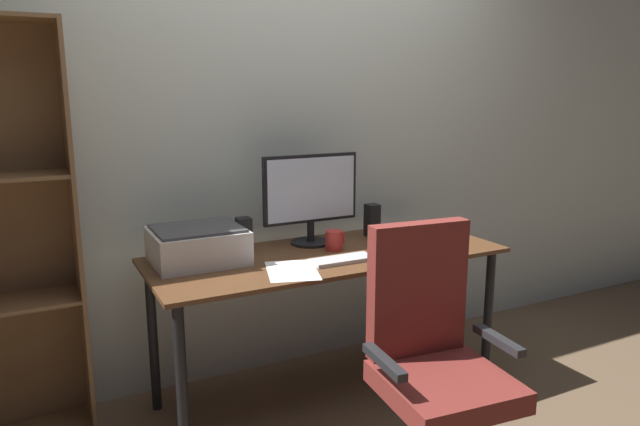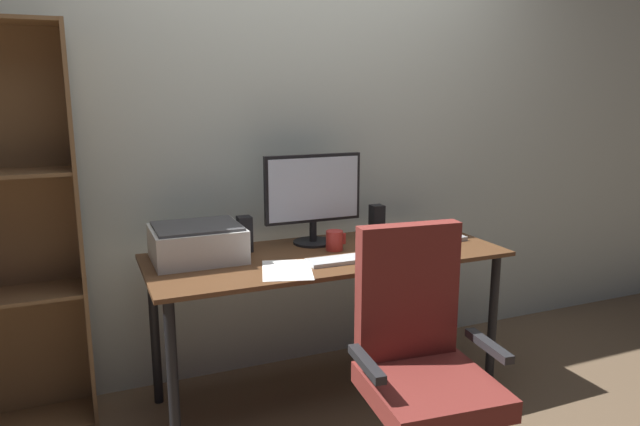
{
  "view_description": "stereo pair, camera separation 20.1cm",
  "coord_description": "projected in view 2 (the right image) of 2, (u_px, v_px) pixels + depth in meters",
  "views": [
    {
      "loc": [
        -1.24,
        -2.34,
        1.5
      ],
      "look_at": [
        -0.02,
        0.03,
        0.93
      ],
      "focal_mm": 32.63,
      "sensor_mm": 36.0,
      "label": 1
    },
    {
      "loc": [
        -1.06,
        -2.42,
        1.5
      ],
      "look_at": [
        -0.02,
        0.03,
        0.93
      ],
      "focal_mm": 32.63,
      "sensor_mm": 36.0,
      "label": 2
    }
  ],
  "objects": [
    {
      "name": "monitor",
      "position": [
        313.0,
        194.0,
        2.86
      ],
      "size": [
        0.5,
        0.2,
        0.45
      ],
      "color": "black",
      "rests_on": "desk"
    },
    {
      "name": "desk",
      "position": [
        327.0,
        270.0,
        2.76
      ],
      "size": [
        1.67,
        0.66,
        0.74
      ],
      "color": "#56351E",
      "rests_on": "ground"
    },
    {
      "name": "keyboard",
      "position": [
        339.0,
        260.0,
        2.6
      ],
      "size": [
        0.29,
        0.11,
        0.02
      ],
      "primitive_type": "cube",
      "rotation": [
        0.0,
        0.0,
        -0.01
      ],
      "color": "#B7BABC",
      "rests_on": "desk"
    },
    {
      "name": "back_wall",
      "position": [
        289.0,
        127.0,
        3.08
      ],
      "size": [
        6.4,
        0.1,
        2.6
      ],
      "primitive_type": "cube",
      "color": "beige",
      "rests_on": "ground"
    },
    {
      "name": "office_chair",
      "position": [
        421.0,
        378.0,
        2.13
      ],
      "size": [
        0.54,
        0.54,
        1.01
      ],
      "rotation": [
        0.0,
        0.0,
        -0.1
      ],
      "color": "#232326",
      "rests_on": "ground"
    },
    {
      "name": "speaker_right",
      "position": [
        377.0,
        221.0,
        3.03
      ],
      "size": [
        0.06,
        0.07,
        0.17
      ],
      "primitive_type": "cube",
      "color": "black",
      "rests_on": "desk"
    },
    {
      "name": "laptop",
      "position": [
        429.0,
        237.0,
        3.0
      ],
      "size": [
        0.32,
        0.23,
        0.02
      ],
      "primitive_type": "cube",
      "rotation": [
        0.0,
        0.0,
        0.01
      ],
      "color": "#99999E",
      "rests_on": "desk"
    },
    {
      "name": "speaker_left",
      "position": [
        245.0,
        234.0,
        2.76
      ],
      "size": [
        0.06,
        0.07,
        0.17
      ],
      "primitive_type": "cube",
      "color": "black",
      "rests_on": "desk"
    },
    {
      "name": "coffee_mug",
      "position": [
        335.0,
        240.0,
        2.78
      ],
      "size": [
        0.1,
        0.08,
        0.09
      ],
      "color": "#B72D28",
      "rests_on": "desk"
    },
    {
      "name": "paper_sheet",
      "position": [
        287.0,
        270.0,
        2.48
      ],
      "size": [
        0.29,
        0.34,
        0.0
      ],
      "primitive_type": "cube",
      "rotation": [
        0.0,
        0.0,
        -0.3
      ],
      "color": "white",
      "rests_on": "desk"
    },
    {
      "name": "ground_plane",
      "position": [
        327.0,
        396.0,
        2.9
      ],
      "size": [
        12.0,
        12.0,
        0.0
      ],
      "primitive_type": "plane",
      "color": "brown"
    },
    {
      "name": "printer",
      "position": [
        197.0,
        242.0,
        2.62
      ],
      "size": [
        0.4,
        0.34,
        0.16
      ],
      "color": "silver",
      "rests_on": "desk"
    },
    {
      "name": "mouse",
      "position": [
        378.0,
        254.0,
        2.67
      ],
      "size": [
        0.06,
        0.1,
        0.03
      ],
      "primitive_type": "cube",
      "rotation": [
        0.0,
        0.0,
        0.01
      ],
      "color": "black",
      "rests_on": "desk"
    }
  ]
}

